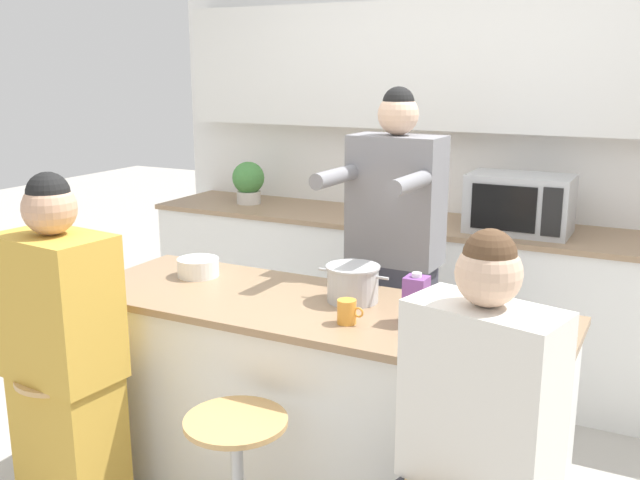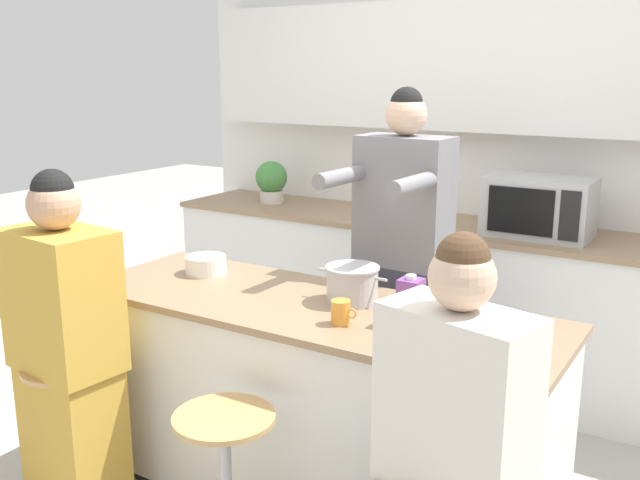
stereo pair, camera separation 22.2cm
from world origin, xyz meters
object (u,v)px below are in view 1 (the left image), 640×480
person_cooking (394,277)px  person_wrapped_blanket (64,365)px  fruit_bowl (198,267)px  coffee_cup_near (347,312)px  cooking_pot (353,283)px  microwave (520,204)px  kitchen_island (312,404)px  banana_bunch (481,308)px  potted_plant (248,181)px  juice_carton (416,300)px  bar_stool_leftmost (69,442)px

person_cooking → person_wrapped_blanket: 1.49m
fruit_bowl → coffee_cup_near: size_ratio=1.81×
cooking_pot → microwave: 1.42m
kitchen_island → coffee_cup_near: (0.22, -0.14, 0.48)m
person_wrapped_blanket → fruit_bowl: (0.15, 0.69, 0.24)m
kitchen_island → banana_bunch: size_ratio=15.36×
microwave → potted_plant: (-1.77, 0.04, -0.01)m
kitchen_island → fruit_bowl: 0.81m
fruit_bowl → banana_bunch: size_ratio=1.42×
microwave → potted_plant: bearing=178.6°
kitchen_island → juice_carton: (0.45, -0.02, 0.53)m
person_cooking → cooking_pot: size_ratio=5.62×
coffee_cup_near → potted_plant: bearing=132.1°
cooking_pot → potted_plant: (-1.40, 1.40, 0.12)m
person_cooking → banana_bunch: person_cooking is taller
kitchen_island → person_wrapped_blanket: (-0.79, -0.57, 0.24)m
potted_plant → banana_bunch: bearing=-34.5°
person_wrapped_blanket → juice_carton: 1.39m
fruit_bowl → banana_bunch: bearing=3.9°
cooking_pot → coffee_cup_near: cooking_pot is taller
banana_bunch → bar_stool_leftmost: bearing=-152.3°
fruit_bowl → coffee_cup_near: coffee_cup_near is taller
cooking_pot → potted_plant: bearing=135.0°
person_wrapped_blanket → bar_stool_leftmost: bearing=160.8°
bar_stool_leftmost → person_cooking: size_ratio=0.37×
juice_carton → potted_plant: 2.31m
bar_stool_leftmost → cooking_pot: 1.32m
bar_stool_leftmost → juice_carton: (1.26, 0.54, 0.64)m
bar_stool_leftmost → fruit_bowl: fruit_bowl is taller
person_wrapped_blanket → cooking_pot: size_ratio=4.68×
kitchen_island → person_cooking: size_ratio=1.18×
fruit_bowl → coffee_cup_near: 0.90m
bar_stool_leftmost → microwave: bearing=57.0°
bar_stool_leftmost → person_wrapped_blanket: 0.34m
banana_bunch → fruit_bowl: bearing=-176.1°
cooking_pot → coffee_cup_near: (0.09, -0.25, -0.03)m
person_wrapped_blanket → coffee_cup_near: person_wrapped_blanket is taller
fruit_bowl → potted_plant: bearing=114.1°
coffee_cup_near → banana_bunch: size_ratio=0.78×
potted_plant → cooking_pot: bearing=-45.0°
bar_stool_leftmost → potted_plant: size_ratio=2.31×
person_cooking → cooking_pot: (0.01, -0.49, 0.10)m
person_cooking → microwave: 0.98m
person_cooking → fruit_bowl: (-0.76, -0.49, 0.07)m
bar_stool_leftmost → coffee_cup_near: size_ratio=6.17×
cooking_pot → microwave: microwave is taller
juice_carton → potted_plant: (-1.72, 1.53, 0.11)m
fruit_bowl → person_wrapped_blanket: bearing=-101.9°
fruit_bowl → bar_stool_leftmost: bearing=-104.2°
juice_carton → cooking_pot: bearing=157.9°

